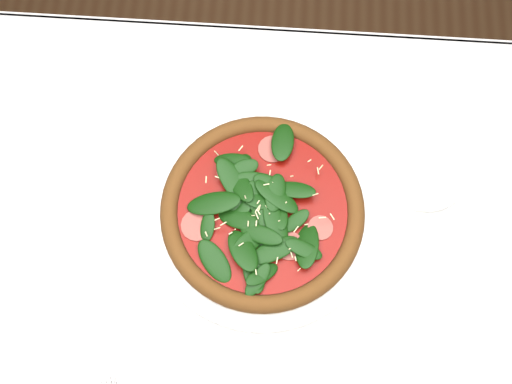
{
  "coord_description": "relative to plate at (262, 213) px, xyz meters",
  "views": [
    {
      "loc": [
        0.03,
        -0.19,
        1.6
      ],
      "look_at": [
        0.01,
        0.09,
        0.77
      ],
      "focal_mm": 40.0,
      "sensor_mm": 36.0,
      "label": 1
    }
  ],
  "objects": [
    {
      "name": "saucer_far",
      "position": [
        0.25,
        0.09,
        -0.0
      ],
      "size": [
        0.14,
        0.14,
        0.01
      ],
      "color": "white",
      "rests_on": "dining_table"
    },
    {
      "name": "pizza",
      "position": [
        0.0,
        -0.0,
        0.02
      ],
      "size": [
        0.32,
        0.32,
        0.04
      ],
      "rotation": [
        0.0,
        0.0,
        -0.04
      ],
      "color": "brown",
      "rests_on": "plate"
    },
    {
      "name": "plate",
      "position": [
        0.0,
        0.0,
        0.0
      ],
      "size": [
        0.36,
        0.36,
        0.02
      ],
      "color": "white",
      "rests_on": "dining_table"
    },
    {
      "name": "ground",
      "position": [
        -0.02,
        -0.06,
        -0.76
      ],
      "size": [
        6.0,
        6.0,
        0.0
      ],
      "primitive_type": "plane",
      "color": "brown",
      "rests_on": "ground"
    },
    {
      "name": "dining_table",
      "position": [
        -0.02,
        -0.06,
        -0.11
      ],
      "size": [
        1.21,
        0.81,
        0.75
      ],
      "color": "silver",
      "rests_on": "ground"
    }
  ]
}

